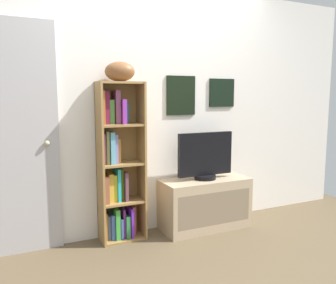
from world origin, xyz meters
TOP-DOWN VIEW (x-y plane):
  - ground at (0.00, 0.00)m, footprint 5.20×5.20m
  - back_wall at (0.00, 1.13)m, footprint 4.80×0.08m
  - bookshelf at (-0.43, 1.01)m, footprint 0.41×0.24m
  - football at (-0.40, 0.98)m, footprint 0.30×0.24m
  - tv_stand at (0.45, 0.90)m, footprint 0.90×0.40m
  - television at (0.45, 0.90)m, footprint 0.60×0.22m
  - door at (-1.37, 1.08)m, footprint 0.88×0.09m

SIDE VIEW (x-z plane):
  - ground at x=0.00m, z-range -0.04..0.00m
  - tv_stand at x=0.45m, z-range 0.00..0.51m
  - bookshelf at x=-0.43m, z-range -0.05..1.42m
  - television at x=0.45m, z-range 0.50..0.98m
  - door at x=-1.37m, z-range 0.00..1.98m
  - back_wall at x=0.00m, z-range 0.00..2.42m
  - football at x=-0.40m, z-range 1.48..1.65m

